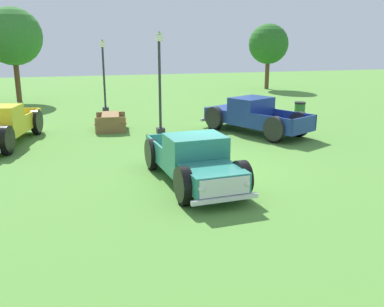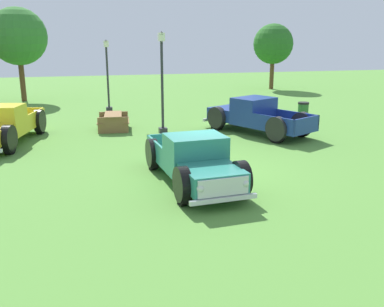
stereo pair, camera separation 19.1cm
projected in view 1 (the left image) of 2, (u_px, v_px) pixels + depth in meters
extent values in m
plane|color=#548C38|center=(205.00, 173.00, 14.05)|extent=(80.00, 80.00, 0.00)
cube|color=#2D8475|center=(213.00, 178.00, 11.43)|extent=(1.61, 1.59, 0.55)
cube|color=silver|center=(225.00, 187.00, 10.73)|extent=(1.36, 0.15, 0.46)
sphere|color=silver|center=(246.00, 183.00, 10.94)|extent=(0.20, 0.20, 0.20)
sphere|color=silver|center=(202.00, 188.00, 10.55)|extent=(0.20, 0.20, 0.20)
cube|color=#2D8475|center=(195.00, 154.00, 12.63)|extent=(1.75, 1.40, 1.15)
cube|color=#8C9EA8|center=(203.00, 151.00, 12.01)|extent=(1.44, 0.14, 0.50)
cube|color=#2D8475|center=(178.00, 157.00, 14.30)|extent=(1.80, 2.20, 0.10)
cube|color=#2D8475|center=(200.00, 146.00, 14.48)|extent=(0.22, 2.09, 0.55)
cube|color=#2D8475|center=(155.00, 150.00, 13.96)|extent=(0.22, 2.09, 0.55)
cube|color=#2D8475|center=(169.00, 141.00, 15.14)|extent=(1.67, 0.19, 0.55)
cylinder|color=black|center=(241.00, 184.00, 11.77)|extent=(0.27, 0.77, 0.76)
cylinder|color=#B7B7BC|center=(242.00, 184.00, 11.78)|extent=(0.26, 0.32, 0.30)
cylinder|color=black|center=(241.00, 178.00, 11.72)|extent=(0.34, 0.97, 0.96)
cylinder|color=black|center=(183.00, 191.00, 11.23)|extent=(0.27, 0.77, 0.76)
cylinder|color=#B7B7BC|center=(183.00, 191.00, 11.23)|extent=(0.26, 0.32, 0.30)
cylinder|color=black|center=(183.00, 184.00, 11.18)|extent=(0.34, 0.97, 0.96)
cylinder|color=black|center=(199.00, 154.00, 14.81)|extent=(0.27, 0.77, 0.76)
cylinder|color=#B7B7BC|center=(199.00, 154.00, 14.82)|extent=(0.26, 0.32, 0.30)
cylinder|color=black|center=(199.00, 149.00, 14.76)|extent=(0.34, 0.97, 0.96)
cylinder|color=black|center=(152.00, 159.00, 14.27)|extent=(0.27, 0.77, 0.76)
cylinder|color=#B7B7BC|center=(152.00, 159.00, 14.27)|extent=(0.26, 0.32, 0.30)
cylinder|color=black|center=(152.00, 153.00, 14.22)|extent=(0.34, 0.97, 0.96)
cube|color=silver|center=(225.00, 199.00, 10.78)|extent=(1.82, 0.22, 0.12)
cube|color=navy|center=(227.00, 113.00, 21.04)|extent=(2.16, 2.15, 0.59)
cube|color=silver|center=(216.00, 111.00, 21.63)|extent=(1.34, 0.71, 0.49)
sphere|color=silver|center=(207.00, 112.00, 21.18)|extent=(0.21, 0.21, 0.21)
sphere|color=silver|center=(225.00, 109.00, 22.02)|extent=(0.21, 0.21, 0.21)
cube|color=navy|center=(251.00, 111.00, 19.88)|extent=(2.21, 2.03, 1.23)
cube|color=#8C9EA8|center=(241.00, 103.00, 20.28)|extent=(1.40, 0.72, 0.54)
cube|color=navy|center=(282.00, 128.00, 18.73)|extent=(2.59, 2.80, 0.11)
cube|color=navy|center=(271.00, 123.00, 18.09)|extent=(1.07, 2.04, 0.59)
cube|color=navy|center=(294.00, 118.00, 19.19)|extent=(1.07, 2.04, 0.59)
cube|color=navy|center=(304.00, 124.00, 17.87)|extent=(1.64, 0.87, 0.59)
cylinder|color=black|center=(214.00, 122.00, 20.53)|extent=(0.57, 0.83, 0.81)
cylinder|color=#B7B7BC|center=(214.00, 122.00, 20.53)|extent=(0.37, 0.40, 0.32)
cylinder|color=black|center=(214.00, 117.00, 20.48)|extent=(0.72, 1.05, 1.02)
cylinder|color=black|center=(239.00, 117.00, 21.69)|extent=(0.57, 0.83, 0.81)
cylinder|color=#B7B7BC|center=(240.00, 117.00, 21.70)|extent=(0.37, 0.40, 0.32)
cylinder|color=black|center=(240.00, 113.00, 21.64)|extent=(0.72, 1.05, 1.02)
cylinder|color=black|center=(275.00, 133.00, 17.97)|extent=(0.57, 0.83, 0.81)
cylinder|color=#B7B7BC|center=(274.00, 133.00, 17.96)|extent=(0.37, 0.40, 0.32)
cylinder|color=black|center=(275.00, 129.00, 17.92)|extent=(0.72, 1.05, 1.02)
cylinder|color=black|center=(299.00, 128.00, 19.13)|extent=(0.57, 0.83, 0.81)
cylinder|color=#B7B7BC|center=(299.00, 128.00, 19.14)|extent=(0.37, 0.40, 0.32)
cylinder|color=black|center=(300.00, 123.00, 19.08)|extent=(0.72, 1.05, 1.02)
cube|color=silver|center=(215.00, 118.00, 21.74)|extent=(1.79, 0.96, 0.13)
cube|color=yellow|center=(15.00, 126.00, 19.25)|extent=(2.28, 2.62, 0.11)
cube|color=yellow|center=(33.00, 118.00, 19.19)|extent=(0.61, 2.22, 0.59)
cube|color=yellow|center=(22.00, 114.00, 20.20)|extent=(1.77, 0.51, 0.59)
cylinder|color=black|center=(7.00, 144.00, 16.07)|extent=(0.42, 0.85, 0.82)
cylinder|color=#B7B7BC|center=(7.00, 144.00, 16.07)|extent=(0.33, 0.38, 0.33)
cylinder|color=black|center=(6.00, 139.00, 16.02)|extent=(0.53, 1.07, 1.03)
cylinder|color=black|center=(37.00, 126.00, 19.55)|extent=(0.42, 0.85, 0.82)
cylinder|color=#B7B7BC|center=(37.00, 126.00, 19.55)|extent=(0.33, 0.38, 0.33)
cylinder|color=black|center=(36.00, 121.00, 19.50)|extent=(0.53, 1.07, 1.03)
cube|color=#2D2D33|center=(161.00, 130.00, 19.90)|extent=(0.36, 0.36, 0.25)
cylinder|color=#2D2D33|center=(160.00, 86.00, 19.37)|extent=(0.12, 0.12, 3.89)
cube|color=#F2EACC|center=(159.00, 37.00, 18.82)|extent=(0.28, 0.28, 0.36)
cone|color=#2D2D33|center=(159.00, 33.00, 18.77)|extent=(0.32, 0.32, 0.14)
cube|color=#2D2D33|center=(106.00, 109.00, 25.90)|extent=(0.36, 0.36, 0.25)
cylinder|color=#2D2D33|center=(104.00, 78.00, 25.41)|extent=(0.12, 0.12, 3.53)
cube|color=#F2EACC|center=(102.00, 44.00, 24.91)|extent=(0.28, 0.28, 0.36)
cone|color=#2D2D33|center=(102.00, 41.00, 24.86)|extent=(0.32, 0.32, 0.14)
cube|color=olive|center=(110.00, 115.00, 20.42)|extent=(0.98, 1.87, 0.06)
cube|color=olive|center=(123.00, 120.00, 20.59)|extent=(0.46, 1.82, 0.05)
cube|color=olive|center=(98.00, 121.00, 20.40)|extent=(0.46, 1.82, 0.05)
cube|color=olive|center=(111.00, 126.00, 19.75)|extent=(1.40, 0.22, 0.75)
cube|color=olive|center=(111.00, 119.00, 21.28)|extent=(1.40, 0.22, 0.75)
cylinder|color=#2D6B2D|center=(300.00, 112.00, 23.24)|extent=(0.56, 0.56, 0.85)
cylinder|color=black|center=(300.00, 103.00, 23.11)|extent=(0.59, 0.59, 0.10)
cylinder|color=brown|center=(17.00, 80.00, 29.67)|extent=(0.36, 0.36, 2.95)
sphere|color=#33752D|center=(13.00, 36.00, 28.91)|extent=(3.88, 3.88, 3.88)
cylinder|color=brown|center=(267.00, 74.00, 37.22)|extent=(0.36, 0.36, 2.56)
sphere|color=#286623|center=(268.00, 44.00, 36.56)|extent=(3.37, 3.37, 3.37)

